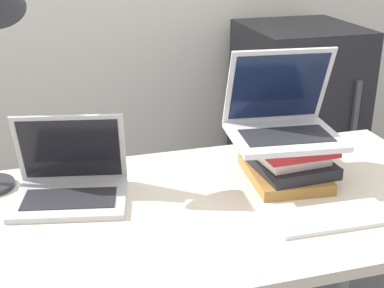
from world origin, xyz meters
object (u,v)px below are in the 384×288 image
Objects in this scene: laptop_left at (71,182)px; mini_fridge at (294,127)px; wireless_keyboard at (332,217)px; laptop_on_books at (282,119)px; book_stack at (286,159)px.

mini_fridge is at bearing 39.14° from laptop_left.
laptop_left is 1.07× the size of wireless_keyboard.
laptop_on_books is at bearing -119.44° from mini_fridge.
laptop_on_books is (-0.01, 0.02, 0.12)m from book_stack.
laptop_left is at bearing 176.81° from laptop_on_books.
laptop_on_books reaches higher than mini_fridge.
book_stack is 0.91× the size of wireless_keyboard.
laptop_on_books is 1.04× the size of wireless_keyboard.
laptop_on_books is (0.61, -0.03, 0.13)m from laptop_left.
book_stack is (0.62, -0.05, 0.02)m from laptop_left.
book_stack reaches higher than wireless_keyboard.
wireless_keyboard is at bearing -26.00° from laptop_left.
laptop_left is at bearing -140.86° from mini_fridge.
wireless_keyboard is (0.01, -0.26, -0.06)m from book_stack.
wireless_keyboard is (0.02, -0.28, -0.17)m from laptop_on_books.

